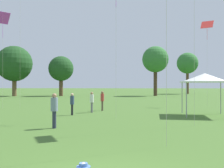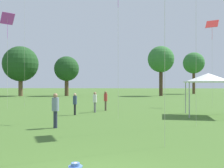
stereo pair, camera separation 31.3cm
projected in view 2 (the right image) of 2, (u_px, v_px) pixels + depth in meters
The scene contains 11 objects.
person_standing_0 at pixel (106, 99), 22.01m from camera, with size 0.37×0.37×1.64m.
person_standing_1 at pixel (75, 102), 18.84m from camera, with size 0.40×0.40×1.57m.
person_standing_2 at pixel (95, 100), 20.57m from camera, with size 0.43×0.43×1.62m.
person_standing_3 at pixel (55, 107), 13.24m from camera, with size 0.47×0.47×1.76m.
canopy_tent at pixel (208, 78), 18.35m from camera, with size 3.46×3.46×3.00m.
kite_4 at pixel (7, 20), 24.17m from camera, with size 1.35×1.35×8.76m.
kite_6 at pixel (212, 25), 27.14m from camera, with size 1.47×1.31×8.94m.
distant_tree_0 at pixel (67, 69), 50.74m from camera, with size 4.80×4.80×7.68m.
distant_tree_1 at pixel (194, 63), 61.50m from camera, with size 4.99×4.99×9.78m.
distant_tree_2 at pixel (161, 60), 50.69m from camera, with size 5.10×5.10×9.67m.
distant_tree_3 at pixel (21, 64), 50.18m from camera, with size 6.74×6.74×9.54m.
Camera 2 is at (0.85, -5.26, 2.20)m, focal length 42.00 mm.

